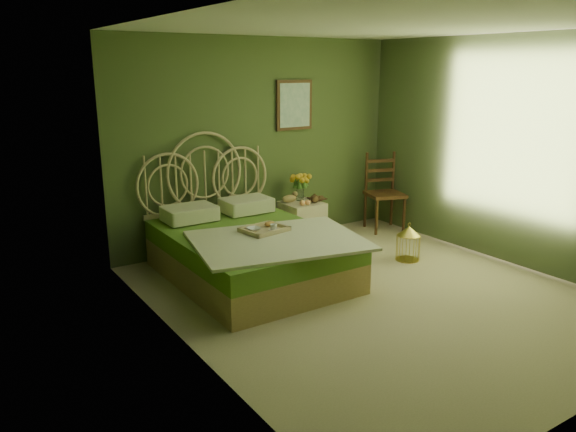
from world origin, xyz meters
TOP-DOWN VIEW (x-y plane):
  - floor at (0.00, 0.00)m, footprint 4.50×4.50m
  - ceiling at (0.00, 0.00)m, footprint 4.50×4.50m
  - wall_back at (0.00, 2.25)m, footprint 4.00×0.00m
  - wall_left at (-2.00, 0.00)m, footprint 0.00×4.50m
  - wall_right at (2.00, 0.00)m, footprint 0.00×4.50m
  - wall_art at (0.51, 2.22)m, footprint 0.54×0.04m
  - bed at (-0.80, 1.17)m, footprint 1.89×2.38m
  - nightstand at (0.42, 1.90)m, footprint 0.48×0.49m
  - chair at (1.70, 1.80)m, footprint 0.60×0.60m
  - birdcage at (1.05, 0.59)m, footprint 0.27×0.27m
  - book_lower at (0.59, 1.91)m, footprint 0.20×0.25m
  - book_upper at (0.59, 1.91)m, footprint 0.24×0.26m
  - cereal_bowl at (-0.82, 1.00)m, footprint 0.15×0.15m
  - coffee_cup at (-0.64, 0.89)m, footprint 0.08×0.08m

SIDE VIEW (x-z plane):
  - floor at x=0.00m, z-range 0.00..0.00m
  - birdcage at x=1.05m, z-range 0.00..0.41m
  - bed at x=-0.80m, z-range -0.42..1.06m
  - nightstand at x=0.42m, z-range -0.13..0.83m
  - book_lower at x=0.59m, z-range 0.53..0.55m
  - book_upper at x=0.59m, z-range 0.55..0.57m
  - cereal_bowl at x=-0.82m, z-range 0.57..0.60m
  - chair at x=1.70m, z-range 0.06..1.14m
  - coffee_cup at x=-0.64m, z-range 0.57..0.64m
  - wall_back at x=0.00m, z-range -0.70..3.30m
  - wall_left at x=-2.00m, z-range -0.95..3.55m
  - wall_right at x=2.00m, z-range -0.95..3.55m
  - wall_art at x=0.51m, z-range 1.43..2.07m
  - ceiling at x=0.00m, z-range 2.60..2.60m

